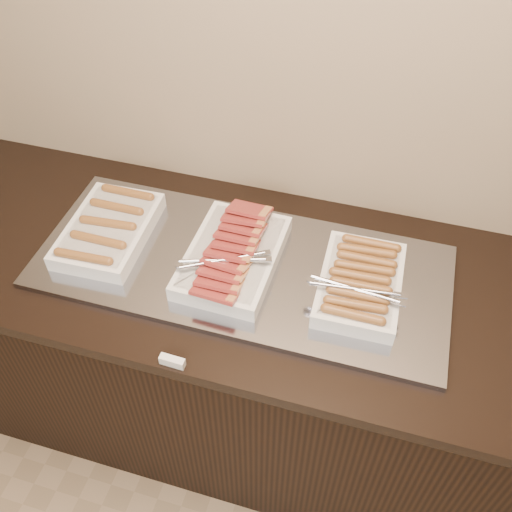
{
  "coord_description": "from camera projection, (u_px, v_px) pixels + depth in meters",
  "views": [
    {
      "loc": [
        0.38,
        1.07,
        2.15
      ],
      "look_at": [
        0.07,
        2.13,
        0.97
      ],
      "focal_mm": 40.0,
      "sensor_mm": 36.0,
      "label": 1
    }
  ],
  "objects": [
    {
      "name": "warming_tray",
      "position": [
        241.0,
        267.0,
        1.67
      ],
      "size": [
        1.2,
        0.5,
        0.02
      ],
      "primitive_type": "cube",
      "color": "#8F919C",
      "rests_on": "counter"
    },
    {
      "name": "dish_center",
      "position": [
        232.0,
        256.0,
        1.64
      ],
      "size": [
        0.27,
        0.4,
        0.1
      ],
      "rotation": [
        0.0,
        0.0,
        -0.02
      ],
      "color": "silver",
      "rests_on": "warming_tray"
    },
    {
      "name": "dish_right",
      "position": [
        360.0,
        283.0,
        1.57
      ],
      "size": [
        0.26,
        0.33,
        0.08
      ],
      "rotation": [
        0.0,
        0.0,
        0.02
      ],
      "color": "silver",
      "rests_on": "warming_tray"
    },
    {
      "name": "counter",
      "position": [
        236.0,
        352.0,
        2.01
      ],
      "size": [
        2.06,
        0.76,
        0.9
      ],
      "color": "black",
      "rests_on": "ground"
    },
    {
      "name": "dish_left",
      "position": [
        109.0,
        230.0,
        1.72
      ],
      "size": [
        0.24,
        0.36,
        0.07
      ],
      "rotation": [
        0.0,
        0.0,
        0.03
      ],
      "color": "silver",
      "rests_on": "warming_tray"
    },
    {
      "name": "label_holder",
      "position": [
        172.0,
        361.0,
        1.44
      ],
      "size": [
        0.07,
        0.02,
        0.03
      ],
      "primitive_type": "cube",
      "rotation": [
        0.0,
        0.0,
        -0.03
      ],
      "color": "silver",
      "rests_on": "counter"
    }
  ]
}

